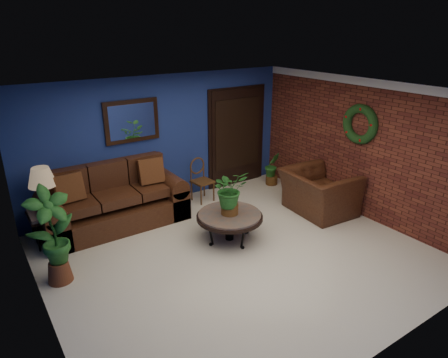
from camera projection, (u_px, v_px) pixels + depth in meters
floor at (237, 254)px, 6.23m from camera, size 5.50×5.50×0.00m
wall_back at (163, 141)px, 7.71m from camera, size 5.50×0.04×2.50m
wall_left at (34, 231)px, 4.35m from camera, size 0.04×5.00×2.50m
wall_right_brick at (361, 149)px, 7.21m from camera, size 0.04×5.00×2.50m
ceiling at (239, 92)px, 5.33m from camera, size 5.50×5.00×0.02m
crown_molding at (369, 82)px, 6.77m from camera, size 0.03×5.00×0.14m
wall_mirror at (132, 121)px, 7.20m from camera, size 1.02×0.06×0.77m
closet_door at (237, 138)px, 8.67m from camera, size 1.44×0.06×2.18m
wreath at (360, 124)px, 7.06m from camera, size 0.16×0.72×0.72m
sofa at (113, 204)px, 7.08m from camera, size 2.46×1.06×1.11m
coffee_table at (230, 217)px, 6.52m from camera, size 1.09×1.09×0.47m
end_table at (49, 218)px, 6.47m from camera, size 0.60×0.60×0.54m
table_lamp at (43, 184)px, 6.25m from camera, size 0.43×0.43×0.72m
side_chair at (200, 177)px, 8.00m from camera, size 0.41×0.41×0.88m
armchair at (319, 192)px, 7.49m from camera, size 1.18×1.33×0.81m
coffee_plant at (230, 190)px, 6.36m from camera, size 0.61×0.55×0.75m
floor_plant at (272, 168)px, 8.83m from camera, size 0.37×0.32×0.74m
tall_plant at (53, 233)px, 5.31m from camera, size 0.70×0.56×1.41m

